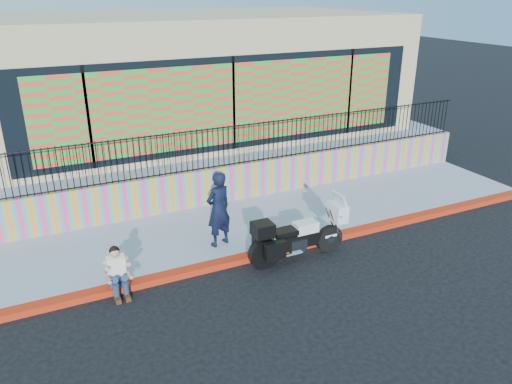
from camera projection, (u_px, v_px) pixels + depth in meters
ground at (300, 248)px, 12.57m from camera, size 90.00×90.00×0.00m
red_curb at (300, 245)px, 12.54m from camera, size 16.00×0.30×0.15m
sidewalk at (270, 220)px, 13.91m from camera, size 16.00×3.00×0.15m
mural_wall at (246, 180)px, 15.01m from camera, size 16.00×0.20×1.10m
metal_fence at (246, 144)px, 14.58m from camera, size 15.80×0.04×1.20m
elevated_platform at (192, 140)px, 19.30m from camera, size 16.00×10.00×1.25m
storefront_building at (190, 72)px, 18.12m from camera, size 14.00×8.06×4.00m
police_motorcycle at (296, 235)px, 11.80m from camera, size 2.47×0.82×1.54m
police_officer at (218, 209)px, 12.06m from camera, size 0.80×0.64×1.91m
seated_man at (118, 276)px, 10.49m from camera, size 0.54×0.71×1.06m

